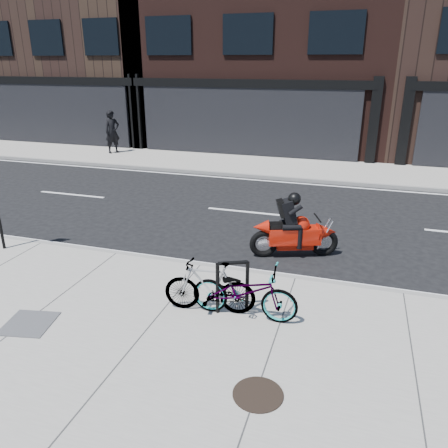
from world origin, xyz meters
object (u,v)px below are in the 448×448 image
(bicycle_front, at_px, (244,291))
(manhole_cover, at_px, (258,394))
(motorcycle, at_px, (298,231))
(utility_grate, at_px, (29,323))
(bike_rack, at_px, (232,282))
(pedestrian, at_px, (112,132))
(bicycle_rear, at_px, (209,287))

(bicycle_front, height_order, manhole_cover, bicycle_front)
(bicycle_front, distance_m, manhole_cover, 1.91)
(motorcycle, height_order, manhole_cover, motorcycle)
(motorcycle, height_order, utility_grate, motorcycle)
(motorcycle, bearing_deg, bicycle_front, -118.94)
(bike_rack, relative_size, pedestrian, 0.49)
(bicycle_rear, xyz_separation_m, motorcycle, (1.06, 3.01, 0.01))
(pedestrian, bearing_deg, bicycle_front, -107.80)
(bicycle_rear, height_order, pedestrian, pedestrian)
(bicycle_front, bearing_deg, manhole_cover, -160.23)
(motorcycle, bearing_deg, bike_rack, -123.57)
(pedestrian, bearing_deg, utility_grate, -121.36)
(bicycle_front, relative_size, utility_grate, 2.38)
(bicycle_rear, bearing_deg, bicycle_front, 84.78)
(motorcycle, relative_size, manhole_cover, 2.93)
(bike_rack, height_order, motorcycle, motorcycle)
(manhole_cover, bearing_deg, pedestrian, 126.75)
(bike_rack, relative_size, bicycle_rear, 0.60)
(pedestrian, xyz_separation_m, manhole_cover, (10.04, -13.45, -0.96))
(pedestrian, relative_size, utility_grate, 2.58)
(manhole_cover, bearing_deg, bicycle_front, 110.44)
(bike_rack, xyz_separation_m, utility_grate, (-3.06, -1.36, -0.55))
(bicycle_front, relative_size, manhole_cover, 2.71)
(pedestrian, bearing_deg, motorcycle, -98.07)
(bike_rack, xyz_separation_m, bicycle_rear, (-0.37, -0.11, -0.08))
(bicycle_front, xyz_separation_m, bicycle_rear, (-0.60, -0.02, 0.00))
(bike_rack, xyz_separation_m, motorcycle, (0.69, 2.90, -0.08))
(bike_rack, distance_m, bicycle_front, 0.26)
(bicycle_rear, bearing_deg, motorcycle, 153.35)
(pedestrian, bearing_deg, bicycle_rear, -109.68)
(bicycle_rear, bearing_deg, manhole_cover, 28.72)
(pedestrian, bearing_deg, manhole_cover, -109.79)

